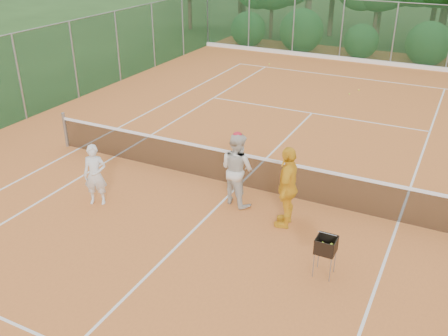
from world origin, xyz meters
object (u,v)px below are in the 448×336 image
at_px(player_white, 95,175).
at_px(ball_hopper, 326,246).
at_px(player_yellow, 288,187).
at_px(player_center_grp, 237,169).

xyz_separation_m(player_white, ball_hopper, (5.84, -0.26, -0.10)).
distance_m(player_yellow, ball_hopper, 1.96).
distance_m(player_white, ball_hopper, 5.85).
height_order(player_yellow, ball_hopper, player_yellow).
relative_size(player_center_grp, ball_hopper, 2.21).
relative_size(player_center_grp, player_yellow, 0.97).
distance_m(player_white, player_center_grp, 3.45).
relative_size(player_white, player_center_grp, 0.82).
relative_size(player_yellow, ball_hopper, 2.27).
distance_m(player_center_grp, player_yellow, 1.50).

